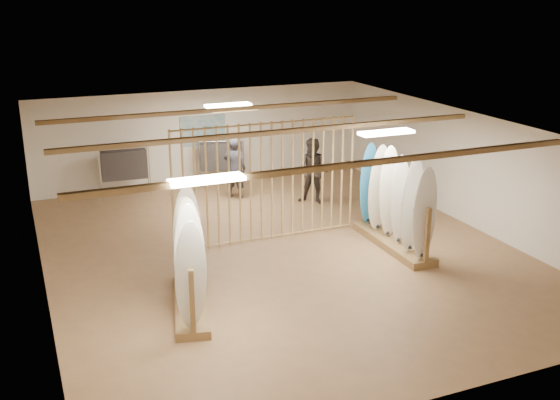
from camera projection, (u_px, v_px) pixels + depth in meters
name	position (u px, v px, depth m)	size (l,w,h in m)	color
floor	(280.00, 251.00, 14.70)	(12.00, 12.00, 0.00)	#966D48
ceiling	(280.00, 128.00, 13.84)	(12.00, 12.00, 0.00)	#989690
wall_back	(203.00, 137.00, 19.54)	(12.00, 12.00, 0.00)	white
wall_front	(447.00, 310.00, 9.00)	(12.00, 12.00, 0.00)	white
wall_left	(38.00, 221.00, 12.44)	(12.00, 12.00, 0.00)	white
wall_right	(467.00, 168.00, 16.10)	(12.00, 12.00, 0.00)	white
ceiling_slats	(280.00, 132.00, 13.87)	(9.50, 6.12, 0.10)	olive
light_panels	(280.00, 131.00, 13.86)	(1.20, 0.35, 0.06)	white
bamboo_partition	(267.00, 182.00, 14.97)	(4.45, 0.05, 2.78)	tan
poster	(203.00, 130.00, 19.46)	(1.40, 0.03, 0.90)	teal
rack_left	(190.00, 269.00, 11.93)	(1.18, 2.72, 2.14)	olive
rack_right	(394.00, 215.00, 14.72)	(0.68, 2.78, 2.23)	olive
clothing_rack_a	(124.00, 165.00, 18.26)	(1.33, 0.42, 1.43)	silver
clothing_rack_b	(221.00, 156.00, 19.29)	(1.28, 0.60, 1.40)	silver
shopper_a	(235.00, 164.00, 18.16)	(0.72, 0.49, 1.96)	#2B2B33
shopper_b	(314.00, 167.00, 17.68)	(0.99, 0.77, 2.05)	#372F2B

